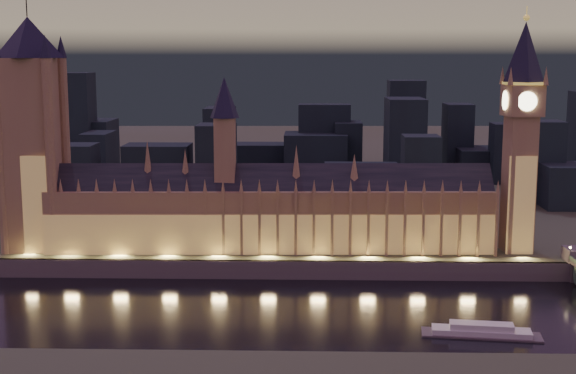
{
  "coord_description": "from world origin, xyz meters",
  "views": [
    {
      "loc": [
        14.64,
        -293.98,
        95.67
      ],
      "look_at": [
        5.0,
        55.0,
        38.0
      ],
      "focal_mm": 50.0,
      "sensor_mm": 36.0,
      "label": 1
    }
  ],
  "objects_px": {
    "victoria_tower": "(32,123)",
    "river_boat": "(481,331)",
    "elizabeth_tower": "(522,117)",
    "palace_of_westminster": "(268,210)"
  },
  "relations": [
    {
      "from": "elizabeth_tower",
      "to": "river_boat",
      "type": "relative_size",
      "value": 2.61
    },
    {
      "from": "victoria_tower",
      "to": "elizabeth_tower",
      "type": "bearing_deg",
      "value": 0.0
    },
    {
      "from": "palace_of_westminster",
      "to": "victoria_tower",
      "type": "xyz_separation_m",
      "value": [
        -105.62,
        0.17,
        39.24
      ]
    },
    {
      "from": "river_boat",
      "to": "palace_of_westminster",
      "type": "bearing_deg",
      "value": 131.12
    },
    {
      "from": "elizabeth_tower",
      "to": "palace_of_westminster",
      "type": "bearing_deg",
      "value": -179.91
    },
    {
      "from": "elizabeth_tower",
      "to": "river_boat",
      "type": "bearing_deg",
      "value": -110.69
    },
    {
      "from": "victoria_tower",
      "to": "river_boat",
      "type": "distance_m",
      "value": 214.62
    },
    {
      "from": "victoria_tower",
      "to": "river_boat",
      "type": "bearing_deg",
      "value": -26.05
    },
    {
      "from": "victoria_tower",
      "to": "elizabeth_tower",
      "type": "height_order",
      "value": "victoria_tower"
    },
    {
      "from": "victoria_tower",
      "to": "elizabeth_tower",
      "type": "xyz_separation_m",
      "value": [
        218.0,
        0.0,
        2.87
      ]
    }
  ]
}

